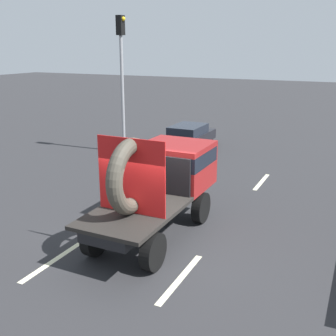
# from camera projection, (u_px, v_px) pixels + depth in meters

# --- Properties ---
(ground_plane) EXTENTS (120.00, 120.00, 0.00)m
(ground_plane) POSITION_uv_depth(u_px,v_px,m) (150.00, 246.00, 11.18)
(ground_plane) COLOR #28282B
(flatbed_truck) EXTENTS (2.02, 5.04, 3.10)m
(flatbed_truck) POSITION_uv_depth(u_px,v_px,m) (163.00, 177.00, 11.89)
(flatbed_truck) COLOR black
(flatbed_truck) RESTS_ON ground_plane
(distant_sedan) EXTENTS (1.68, 3.91, 1.28)m
(distant_sedan) POSITION_uv_depth(u_px,v_px,m) (188.00, 136.00, 21.68)
(distant_sedan) COLOR black
(distant_sedan) RESTS_ON ground_plane
(traffic_light) EXTENTS (0.42, 0.36, 6.65)m
(traffic_light) POSITION_uv_depth(u_px,v_px,m) (122.00, 67.00, 20.02)
(traffic_light) COLOR gray
(traffic_light) RESTS_ON ground_plane
(lane_dash_left_near) EXTENTS (0.16, 2.77, 0.01)m
(lane_dash_left_near) POSITION_uv_depth(u_px,v_px,m) (59.00, 257.00, 10.60)
(lane_dash_left_near) COLOR beige
(lane_dash_left_near) RESTS_ON ground_plane
(lane_dash_left_far) EXTENTS (0.16, 2.80, 0.01)m
(lane_dash_left_far) POSITION_uv_depth(u_px,v_px,m) (184.00, 174.00, 17.53)
(lane_dash_left_far) COLOR beige
(lane_dash_left_far) RESTS_ON ground_plane
(lane_dash_right_near) EXTENTS (0.16, 2.37, 0.01)m
(lane_dash_right_near) POSITION_uv_depth(u_px,v_px,m) (181.00, 278.00, 9.62)
(lane_dash_right_near) COLOR beige
(lane_dash_right_near) RESTS_ON ground_plane
(lane_dash_right_far) EXTENTS (0.16, 2.21, 0.01)m
(lane_dash_right_far) POSITION_uv_depth(u_px,v_px,m) (261.00, 182.00, 16.49)
(lane_dash_right_far) COLOR beige
(lane_dash_right_far) RESTS_ON ground_plane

